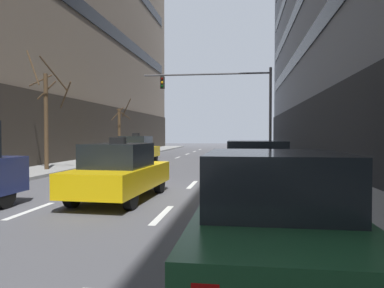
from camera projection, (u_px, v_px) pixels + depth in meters
The scene contains 25 objects.
ground_plane at pixel (133, 192), 11.51m from camera, with size 120.00×120.00×0.00m, color #515156.
sidewalk_right at pixel (341, 195), 10.64m from camera, with size 2.83×80.00×0.14m, color gray.
lane_stripe_l1_s3 at pixel (31, 210), 8.77m from camera, with size 0.16×2.00×0.01m, color silver.
lane_stripe_l1_s4 at pixel (107, 183), 13.72m from camera, with size 0.16×2.00×0.01m, color silver.
lane_stripe_l1_s5 at pixel (143, 170), 18.67m from camera, with size 0.16×2.00×0.01m, color silver.
lane_stripe_l1_s6 at pixel (164, 162), 23.62m from camera, with size 0.16×2.00×0.01m, color silver.
lane_stripe_l1_s7 at pixel (178, 157), 28.57m from camera, with size 0.16×2.00×0.01m, color silver.
lane_stripe_l1_s8 at pixel (187, 154), 33.52m from camera, with size 0.16×2.00×0.01m, color silver.
lane_stripe_l1_s9 at pixel (195, 151), 38.47m from camera, with size 0.16×2.00×0.01m, color silver.
lane_stripe_l1_s10 at pixel (200, 149), 43.42m from camera, with size 0.16×2.00×0.01m, color silver.
lane_stripe_l2_s3 at pixel (162, 215), 8.32m from camera, with size 0.16×2.00×0.01m, color silver.
lane_stripe_l2_s4 at pixel (192, 185), 13.27m from camera, with size 0.16×2.00×0.01m, color silver.
lane_stripe_l2_s5 at pixel (206, 171), 18.22m from camera, with size 0.16×2.00×0.01m, color silver.
lane_stripe_l2_s6 at pixel (214, 163), 23.17m from camera, with size 0.16×2.00×0.01m, color silver.
lane_stripe_l2_s7 at pixel (219, 158), 28.12m from camera, with size 0.16×2.00×0.01m, color silver.
lane_stripe_l2_s8 at pixel (223, 154), 33.06m from camera, with size 0.16×2.00×0.01m, color silver.
lane_stripe_l2_s9 at pixel (225, 152), 38.01m from camera, with size 0.16×2.00×0.01m, color silver.
lane_stripe_l2_s10 at pixel (227, 150), 42.96m from camera, with size 0.16×2.00×0.01m, color silver.
taxi_driving_1 at pixel (137, 150), 23.14m from camera, with size 1.97×4.61×1.91m.
taxi_driving_2 at pixel (120, 172), 10.21m from camera, with size 1.96×4.31×1.76m.
car_parked_0 at pixel (273, 218), 4.51m from camera, with size 1.84×4.37×1.64m.
car_parked_1 at pixel (256, 170), 10.56m from camera, with size 1.92×4.46×1.66m.
traffic_signal_0 at pixel (230, 95), 24.78m from camera, with size 8.82×0.35×6.18m.
street_tree_0 at pixel (120, 130), 28.02m from camera, with size 1.65×1.84×4.45m.
street_tree_2 at pixel (47, 114), 17.59m from camera, with size 2.24×2.37×5.73m.
Camera 1 is at (3.45, -11.09, 1.85)m, focal length 34.01 mm.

